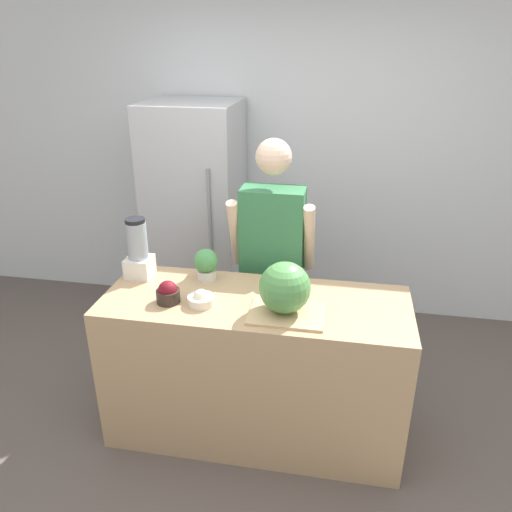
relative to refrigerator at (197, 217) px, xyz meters
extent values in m
plane|color=#564C47|center=(0.71, -1.59, -0.89)|extent=(14.00, 14.00, 0.00)
cube|color=silver|center=(0.71, 0.38, 0.41)|extent=(8.00, 0.06, 2.60)
cube|color=tan|center=(0.71, -1.27, -0.44)|extent=(1.69, 0.64, 0.90)
cube|color=#B7B7BC|center=(0.00, 0.00, 0.00)|extent=(0.69, 0.67, 1.79)
cylinder|color=gray|center=(0.21, -0.35, 0.18)|extent=(0.02, 0.02, 0.63)
cube|color=gray|center=(0.72, -0.72, -0.49)|extent=(0.30, 0.18, 0.81)
cube|color=#337247|center=(0.72, -0.72, 0.20)|extent=(0.40, 0.22, 0.57)
sphere|color=beige|center=(0.72, -0.72, 0.68)|extent=(0.22, 0.22, 0.22)
cylinder|color=beige|center=(0.49, -0.76, 0.19)|extent=(0.07, 0.23, 0.48)
cylinder|color=beige|center=(0.96, -0.76, 0.19)|extent=(0.07, 0.23, 0.48)
cube|color=tan|center=(0.90, -1.39, 0.01)|extent=(0.39, 0.29, 0.01)
sphere|color=#4C8C47|center=(0.89, -1.37, 0.16)|extent=(0.27, 0.27, 0.27)
cylinder|color=#2D231E|center=(0.25, -1.37, 0.04)|extent=(0.13, 0.13, 0.07)
sphere|color=maroon|center=(0.25, -1.37, 0.08)|extent=(0.11, 0.11, 0.11)
cylinder|color=beige|center=(0.44, -1.37, 0.03)|extent=(0.15, 0.15, 0.05)
sphere|color=white|center=(0.44, -1.37, 0.06)|extent=(0.08, 0.08, 0.08)
cube|color=silver|center=(-0.02, -1.10, 0.07)|extent=(0.15, 0.15, 0.12)
cylinder|color=#99A3AD|center=(-0.02, -1.10, 0.24)|extent=(0.12, 0.12, 0.22)
cylinder|color=black|center=(-0.02, -1.10, 0.36)|extent=(0.11, 0.11, 0.02)
cylinder|color=beige|center=(0.38, -1.07, 0.04)|extent=(0.11, 0.11, 0.06)
sphere|color=#478E4C|center=(0.38, -1.07, 0.13)|extent=(0.14, 0.14, 0.14)
camera|label=1|loc=(1.15, -3.62, 1.34)|focal=35.00mm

